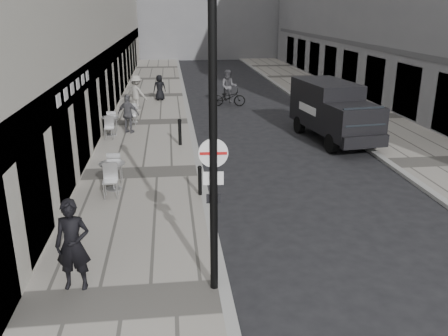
# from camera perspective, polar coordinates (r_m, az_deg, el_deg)

# --- Properties ---
(sidewalk) EXTENTS (4.00, 60.00, 0.12)m
(sidewalk) POSITION_cam_1_polar(r_m,az_deg,el_deg) (23.96, -8.93, 5.37)
(sidewalk) COLOR gray
(sidewalk) RESTS_ON ground
(far_sidewalk) EXTENTS (4.00, 60.00, 0.12)m
(far_sidewalk) POSITION_cam_1_polar(r_m,az_deg,el_deg) (25.93, 16.27, 5.86)
(far_sidewalk) COLOR gray
(far_sidewalk) RESTS_ON ground
(walking_man) EXTENTS (0.74, 0.52, 1.91)m
(walking_man) POSITION_cam_1_polar(r_m,az_deg,el_deg) (9.91, -17.73, -8.81)
(walking_man) COLOR black
(walking_man) RESTS_ON sidewalk
(sign_post) EXTENTS (0.55, 0.10, 3.22)m
(sign_post) POSITION_cam_1_polar(r_m,az_deg,el_deg) (8.98, -1.26, -2.98)
(sign_post) COLOR black
(sign_post) RESTS_ON sidewalk
(lamppost) EXTENTS (0.27, 0.27, 6.02)m
(lamppost) POSITION_cam_1_polar(r_m,az_deg,el_deg) (8.59, -1.32, 5.00)
(lamppost) COLOR black
(lamppost) RESTS_ON sidewalk
(bollard_near) EXTENTS (0.14, 0.14, 1.03)m
(bollard_near) POSITION_cam_1_polar(r_m,az_deg,el_deg) (19.58, -5.33, 4.24)
(bollard_near) COLOR black
(bollard_near) RESTS_ON sidewalk
(bollard_far) EXTENTS (0.12, 0.12, 0.86)m
(bollard_far) POSITION_cam_1_polar(r_m,az_deg,el_deg) (14.28, -2.92, -1.60)
(bollard_far) COLOR black
(bollard_far) RESTS_ON sidewalk
(panel_van) EXTENTS (2.61, 5.44, 2.46)m
(panel_van) POSITION_cam_1_polar(r_m,az_deg,el_deg) (21.05, 12.91, 6.98)
(panel_van) COLOR black
(panel_van) RESTS_ON ground
(cyclist) EXTENTS (2.03, 0.92, 2.11)m
(cyclist) POSITION_cam_1_polar(r_m,az_deg,el_deg) (28.01, 0.55, 9.11)
(cyclist) COLOR black
(cyclist) RESTS_ON ground
(pedestrian_a) EXTENTS (1.10, 0.75, 1.73)m
(pedestrian_a) POSITION_cam_1_polar(r_m,az_deg,el_deg) (21.78, -11.44, 6.39)
(pedestrian_a) COLOR #515055
(pedestrian_a) RESTS_ON sidewalk
(pedestrian_b) EXTENTS (1.45, 1.28, 1.95)m
(pedestrian_b) POSITION_cam_1_polar(r_m,az_deg,el_deg) (26.48, -10.50, 8.83)
(pedestrian_b) COLOR #9D9891
(pedestrian_b) RESTS_ON sidewalk
(pedestrian_c) EXTENTS (0.80, 0.57, 1.54)m
(pedestrian_c) POSITION_cam_1_polar(r_m,az_deg,el_deg) (29.49, -7.75, 9.56)
(pedestrian_c) COLOR black
(pedestrian_c) RESTS_ON sidewalk
(cafe_table_near) EXTENTS (0.76, 1.72, 0.98)m
(cafe_table_near) POSITION_cam_1_polar(r_m,az_deg,el_deg) (21.59, -13.48, 5.12)
(cafe_table_near) COLOR silver
(cafe_table_near) RESTS_ON sidewalk
(cafe_table_mid) EXTENTS (0.80, 1.80, 1.02)m
(cafe_table_mid) POSITION_cam_1_polar(r_m,az_deg,el_deg) (15.05, -13.24, -0.66)
(cafe_table_mid) COLOR #B9B9BB
(cafe_table_mid) RESTS_ON sidewalk
(cafe_table_far) EXTENTS (0.66, 1.49, 0.85)m
(cafe_table_far) POSITION_cam_1_polar(r_m,az_deg,el_deg) (23.93, -10.91, 6.44)
(cafe_table_far) COLOR silver
(cafe_table_far) RESTS_ON sidewalk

